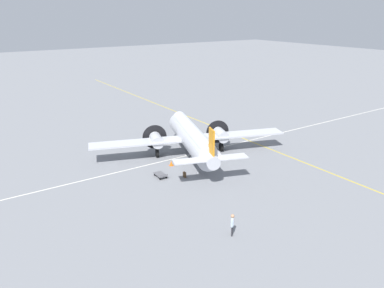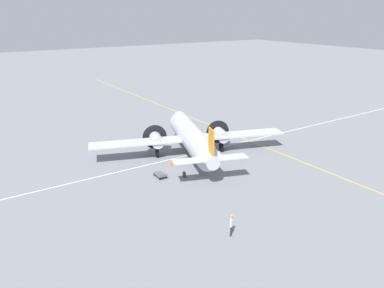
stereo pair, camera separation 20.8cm
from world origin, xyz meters
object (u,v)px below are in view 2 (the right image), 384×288
at_px(airliner_main, 191,136).
at_px(suitcase_near_door, 184,175).
at_px(baggage_cart, 160,175).
at_px(crew_foreground, 231,223).
at_px(traffic_cone, 171,163).

distance_m(airliner_main, suitcase_near_door, 6.70).
bearing_deg(airliner_main, baggage_cart, 137.80).
bearing_deg(crew_foreground, airliner_main, -158.30).
bearing_deg(crew_foreground, baggage_cart, -138.44).
height_order(crew_foreground, suitcase_near_door, crew_foreground).
distance_m(crew_foreground, baggage_cart, 12.82).
relative_size(crew_foreground, suitcase_near_door, 2.93).
relative_size(airliner_main, suitcase_near_door, 36.63).
height_order(suitcase_near_door, traffic_cone, suitcase_near_door).
bearing_deg(suitcase_near_door, traffic_cone, -8.03).
relative_size(crew_foreground, baggage_cart, 1.11).
relative_size(airliner_main, traffic_cone, 38.65).
bearing_deg(baggage_cart, airliner_main, -59.05).
bearing_deg(suitcase_near_door, airliner_main, -40.14).
bearing_deg(traffic_cone, baggage_cart, 128.87).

